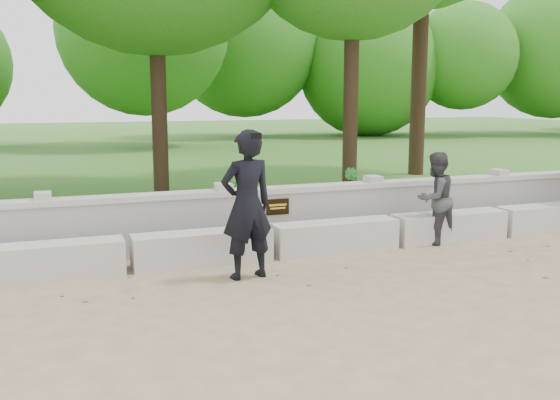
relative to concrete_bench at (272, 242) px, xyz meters
The scene contains 9 objects.
ground 1.91m from the concrete_bench, 90.00° to the right, with size 80.00×80.00×0.00m, color tan.
lawn 12.10m from the concrete_bench, 90.00° to the left, with size 40.00×22.00×0.25m, color #2F591F.
concrete_bench is the anchor object (origin of this frame).
parapet_wall 0.74m from the concrete_bench, 89.99° to the left, with size 12.50×0.35×0.90m.
man_main 1.27m from the concrete_bench, 126.92° to the right, with size 0.74×0.66×1.87m.
visitor_left 2.69m from the concrete_bench, ahead, with size 0.81×0.70×1.43m.
shrub_b 4.36m from the concrete_bench, 47.86° to the left, with size 0.31×0.25×0.57m, color #297A2D.
shrub_c 5.71m from the concrete_bench, 14.75° to the left, with size 0.56×0.49×0.63m, color #297A2D.
shrub_d 1.97m from the concrete_bench, 89.40° to the left, with size 0.38×0.34×0.68m, color #297A2D.
Camera 1 is at (-2.93, -6.21, 2.26)m, focal length 40.00 mm.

